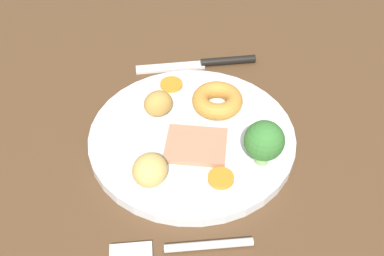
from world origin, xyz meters
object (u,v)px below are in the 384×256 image
(roast_potato_right, at_px, (150,170))
(knife, at_px, (207,63))
(fork, at_px, (177,248))
(roast_potato_left, at_px, (158,103))
(carrot_coin_back, at_px, (171,84))
(meat_slice_main, at_px, (196,143))
(dinner_plate, at_px, (192,137))
(carrot_coin_front, at_px, (221,178))
(yorkshire_pudding, at_px, (217,100))
(broccoli_floret, at_px, (264,141))

(roast_potato_right, relative_size, knife, 0.24)
(fork, height_order, knife, knife)
(roast_potato_left, bearing_deg, carrot_coin_back, -18.89)
(meat_slice_main, height_order, roast_potato_left, roast_potato_left)
(roast_potato_right, bearing_deg, fork, -163.67)
(meat_slice_main, bearing_deg, dinner_plate, 8.36)
(meat_slice_main, height_order, roast_potato_right, roast_potato_right)
(roast_potato_left, xyz_separation_m, carrot_coin_front, (-0.12, -0.07, -0.01))
(meat_slice_main, height_order, yorkshire_pudding, yorkshire_pudding)
(yorkshire_pudding, bearing_deg, meat_slice_main, 153.47)
(roast_potato_left, distance_m, roast_potato_right, 0.11)
(carrot_coin_front, distance_m, broccoli_floret, 0.07)
(meat_slice_main, relative_size, fork, 0.49)
(meat_slice_main, bearing_deg, broccoli_floret, -112.85)
(roast_potato_right, height_order, broccoli_floret, broccoli_floret)
(roast_potato_right, bearing_deg, meat_slice_main, -47.92)
(roast_potato_left, xyz_separation_m, carrot_coin_back, (0.06, -0.02, -0.02))
(meat_slice_main, height_order, carrot_coin_front, meat_slice_main)
(dinner_plate, xyz_separation_m, roast_potato_left, (0.04, 0.04, 0.03))
(meat_slice_main, distance_m, roast_potato_right, 0.08)
(dinner_plate, distance_m, fork, 0.16)
(yorkshire_pudding, distance_m, roast_potato_right, 0.15)
(roast_potato_right, bearing_deg, dinner_plate, -36.71)
(carrot_coin_front, bearing_deg, fork, 145.13)
(yorkshire_pudding, distance_m, carrot_coin_back, 0.08)
(yorkshire_pudding, xyz_separation_m, carrot_coin_back, (0.05, 0.06, -0.01))
(carrot_coin_front, bearing_deg, dinner_plate, 19.27)
(meat_slice_main, relative_size, knife, 0.41)
(yorkshire_pudding, xyz_separation_m, roast_potato_right, (-0.12, 0.09, 0.01))
(roast_potato_right, relative_size, broccoli_floret, 0.75)
(roast_potato_right, bearing_deg, yorkshire_pudding, -37.12)
(roast_potato_right, bearing_deg, carrot_coin_back, -10.64)
(yorkshire_pudding, distance_m, broccoli_floret, 0.11)
(meat_slice_main, xyz_separation_m, roast_potato_right, (-0.05, 0.06, 0.01))
(yorkshire_pudding, distance_m, fork, 0.22)
(broccoli_floret, bearing_deg, carrot_coin_back, 33.99)
(carrot_coin_front, relative_size, knife, 0.17)
(dinner_plate, relative_size, broccoli_floret, 4.45)
(roast_potato_left, relative_size, knife, 0.21)
(yorkshire_pudding, relative_size, roast_potato_left, 1.77)
(dinner_plate, bearing_deg, carrot_coin_front, -160.73)
(dinner_plate, bearing_deg, carrot_coin_back, 12.61)
(carrot_coin_back, distance_m, broccoli_floret, 0.19)
(carrot_coin_back, bearing_deg, fork, 178.56)
(dinner_plate, xyz_separation_m, meat_slice_main, (-0.02, -0.00, 0.01))
(roast_potato_left, relative_size, roast_potato_right, 0.87)
(carrot_coin_front, relative_size, fork, 0.20)
(carrot_coin_front, distance_m, knife, 0.24)
(roast_potato_left, height_order, knife, roast_potato_left)
(roast_potato_left, distance_m, fork, 0.20)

